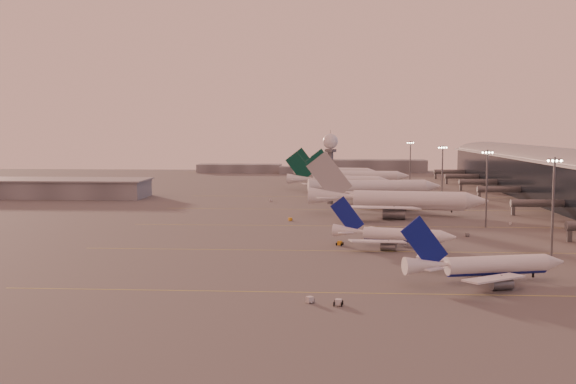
{
  "coord_description": "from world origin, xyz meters",
  "views": [
    {
      "loc": [
        4.25,
        -163.4,
        31.78
      ],
      "look_at": [
        -10.25,
        77.68,
        8.92
      ],
      "focal_mm": 42.0,
      "sensor_mm": 36.0,
      "label": 1
    }
  ],
  "objects": [
    {
      "name": "hangar",
      "position": [
        -120.0,
        140.0,
        4.32
      ],
      "size": [
        82.0,
        27.0,
        8.5
      ],
      "color": "slate",
      "rests_on": "ground"
    },
    {
      "name": "radar_tower",
      "position": [
        5.0,
        120.0,
        20.95
      ],
      "size": [
        6.4,
        6.4,
        31.1
      ],
      "color": "#57595E",
      "rests_on": "ground"
    },
    {
      "name": "narrowbody_mid",
      "position": [
        21.74,
        17.16,
        2.69
      ],
      "size": [
        33.44,
        26.37,
        13.29
      ],
      "color": "white",
      "rests_on": "ground"
    },
    {
      "name": "gsv_truck_d",
      "position": [
        -20.82,
        128.34,
        1.08
      ],
      "size": [
        2.41,
        5.43,
        2.12
      ],
      "color": "silver",
      "rests_on": "ground"
    },
    {
      "name": "greentail_a",
      "position": [
        25.51,
        141.34,
        3.98
      ],
      "size": [
        61.63,
        49.4,
        22.51
      ],
      "color": "white",
      "rests_on": "ground"
    },
    {
      "name": "mast_a",
      "position": [
        58.0,
        0.0,
        13.74
      ],
      "size": [
        3.6,
        0.56,
        25.0
      ],
      "color": "#57595E",
      "rests_on": "ground"
    },
    {
      "name": "gsv_truck_b",
      "position": [
        45.66,
        35.75,
        1.07
      ],
      "size": [
        5.21,
        2.02,
        2.1
      ],
      "color": "slate",
      "rests_on": "ground"
    },
    {
      "name": "gsv_truck_a",
      "position": [
        1.38,
        -42.71,
        1.23
      ],
      "size": [
        6.07,
        5.33,
        2.42
      ],
      "color": "silver",
      "rests_on": "ground"
    },
    {
      "name": "gsv_tug_mid",
      "position": [
        7.45,
        18.27,
        0.56
      ],
      "size": [
        4.35,
        3.43,
        1.09
      ],
      "color": "orange",
      "rests_on": "ground"
    },
    {
      "name": "greentail_d",
      "position": [
        8.9,
        255.99,
        3.5
      ],
      "size": [
        53.94,
        43.15,
        19.79
      ],
      "color": "white",
      "rests_on": "ground"
    },
    {
      "name": "narrowbody_near",
      "position": [
        36.9,
        -23.9,
        2.89
      ],
      "size": [
        35.84,
        28.25,
        14.27
      ],
      "color": "white",
      "rests_on": "ground"
    },
    {
      "name": "ground",
      "position": [
        0.0,
        0.0,
        0.0
      ],
      "size": [
        700.0,
        700.0,
        0.0
      ],
      "primitive_type": "plane",
      "color": "#4D4B4B",
      "rests_on": "ground"
    },
    {
      "name": "widebody_white",
      "position": [
        29.65,
        84.82,
        4.05
      ],
      "size": [
        66.2,
        52.73,
        23.34
      ],
      "color": "white",
      "rests_on": "ground"
    },
    {
      "name": "mast_d",
      "position": [
        48.0,
        200.0,
        13.74
      ],
      "size": [
        3.6,
        0.56,
        25.0
      ],
      "color": "#57595E",
      "rests_on": "ground"
    },
    {
      "name": "distant_horizon",
      "position": [
        2.62,
        325.14,
        3.89
      ],
      "size": [
        165.0,
        37.5,
        9.0
      ],
      "color": "slate",
      "rests_on": "ground"
    },
    {
      "name": "gsv_catering_b",
      "position": [
        64.52,
        60.73,
        1.75
      ],
      "size": [
        4.65,
        3.07,
        3.51
      ],
      "color": "silver",
      "rests_on": "ground"
    },
    {
      "name": "gsv_catering_a",
      "position": [
        51.0,
        -0.08,
        1.81
      ],
      "size": [
        4.81,
        3.37,
        3.61
      ],
      "color": "silver",
      "rests_on": "ground"
    },
    {
      "name": "gsv_tug_near",
      "position": [
        6.18,
        -44.46,
        0.55
      ],
      "size": [
        2.78,
        4.04,
        1.07
      ],
      "color": "silver",
      "rests_on": "ground"
    },
    {
      "name": "greentail_b",
      "position": [
        9.67,
        183.94,
        3.52
      ],
      "size": [
        54.69,
        43.92,
        19.91
      ],
      "color": "white",
      "rests_on": "ground"
    },
    {
      "name": "mast_c",
      "position": [
        50.0,
        110.0,
        13.74
      ],
      "size": [
        3.6,
        0.56,
        25.0
      ],
      "color": "#57595E",
      "rests_on": "ground"
    },
    {
      "name": "gsv_tug_far",
      "position": [
        26.81,
        104.8,
        0.52
      ],
      "size": [
        3.91,
        4.01,
        1.0
      ],
      "color": "silver",
      "rests_on": "ground"
    },
    {
      "name": "taxiway_markings",
      "position": [
        30.0,
        56.0,
        0.01
      ],
      "size": [
        180.0,
        185.25,
        0.02
      ],
      "color": "#CECA48",
      "rests_on": "ground"
    },
    {
      "name": "greentail_c",
      "position": [
        22.65,
        221.32,
        3.59
      ],
      "size": [
        55.93,
        45.02,
        20.32
      ],
      "color": "white",
      "rests_on": "ground"
    },
    {
      "name": "mast_b",
      "position": [
        55.0,
        55.0,
        13.74
      ],
      "size": [
        3.6,
        0.56,
        25.0
      ],
      "color": "#57595E",
      "rests_on": "ground"
    },
    {
      "name": "gsv_truck_c",
      "position": [
        -8.39,
        66.32,
        1.16
      ],
      "size": [
        5.93,
        4.33,
        2.27
      ],
      "color": "orange",
      "rests_on": "ground"
    }
  ]
}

